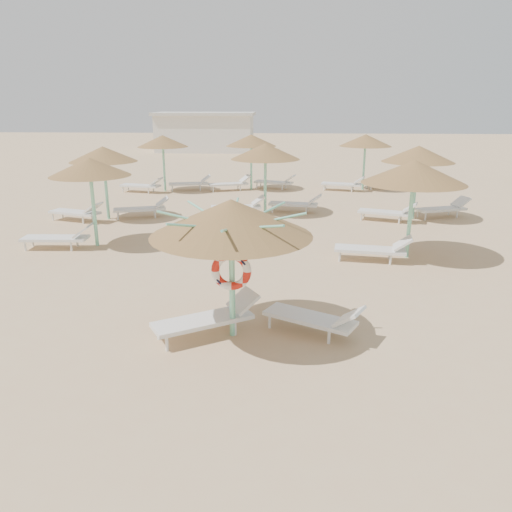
{
  "coord_description": "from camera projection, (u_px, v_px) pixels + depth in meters",
  "views": [
    {
      "loc": [
        0.88,
        -8.52,
        4.22
      ],
      "look_at": [
        0.34,
        0.8,
        1.3
      ],
      "focal_mm": 35.0,
      "sensor_mm": 36.0,
      "label": 1
    }
  ],
  "objects": [
    {
      "name": "ground",
      "position": [
        236.0,
        334.0,
        9.43
      ],
      "size": [
        120.0,
        120.0,
        0.0
      ],
      "primitive_type": "plane",
      "color": "tan",
      "rests_on": "ground"
    },
    {
      "name": "main_palapa",
      "position": [
        231.0,
        219.0,
        8.72
      ],
      "size": [
        2.89,
        2.89,
        2.59
      ],
      "color": "#80DEB6",
      "rests_on": "ground"
    },
    {
      "name": "lounger_main_a",
      "position": [
        210.0,
        317.0,
        9.3
      ],
      "size": [
        2.03,
        1.55,
        0.73
      ],
      "rotation": [
        0.0,
        0.0,
        0.54
      ],
      "color": "white",
      "rests_on": "ground"
    },
    {
      "name": "lounger_main_b",
      "position": [
        316.0,
        318.0,
        9.33
      ],
      "size": [
        1.92,
        1.39,
        0.68
      ],
      "rotation": [
        0.0,
        0.0,
        -0.5
      ],
      "color": "white",
      "rests_on": "ground"
    },
    {
      "name": "palapa_field",
      "position": [
        309.0,
        156.0,
        18.21
      ],
      "size": [
        19.53,
        13.83,
        2.71
      ],
      "color": "#80DEB6",
      "rests_on": "ground"
    },
    {
      "name": "service_hut",
      "position": [
        205.0,
        132.0,
        42.62
      ],
      "size": [
        8.4,
        4.4,
        3.25
      ],
      "color": "silver",
      "rests_on": "ground"
    }
  ]
}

